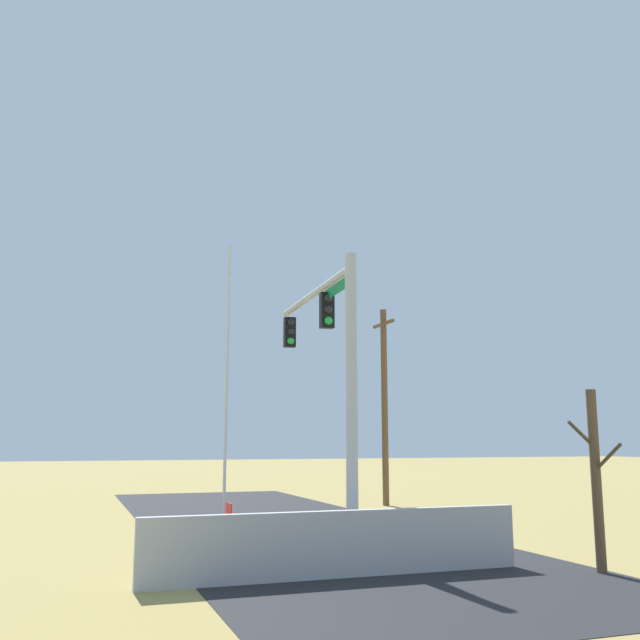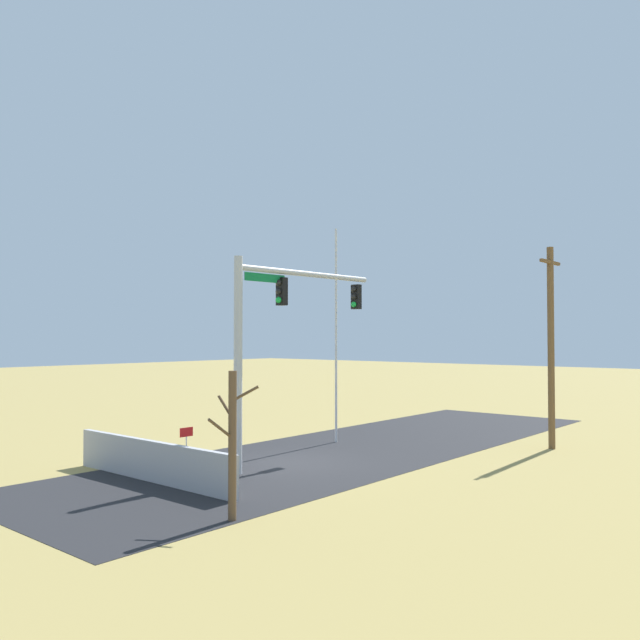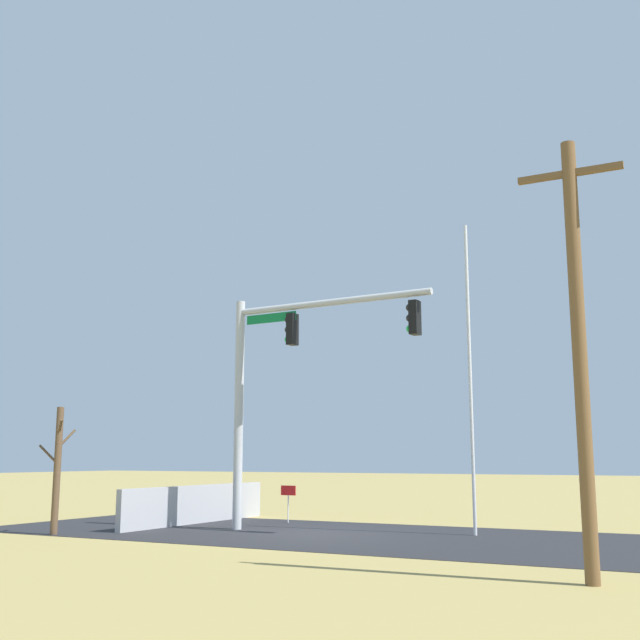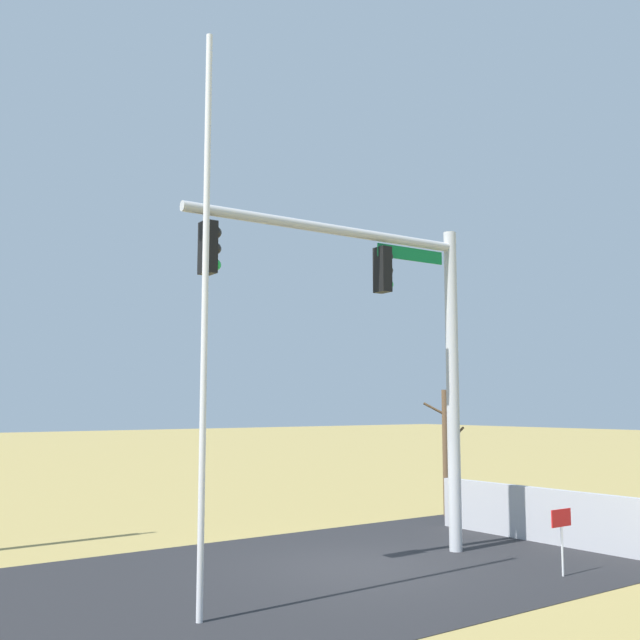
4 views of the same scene
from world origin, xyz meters
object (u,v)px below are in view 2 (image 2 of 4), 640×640
Objects in this scene: signal_mast at (276,323)px; flagpole at (336,335)px; utility_pole at (551,343)px; bare_tree at (232,443)px; open_sign at (186,436)px.

signal_mast is 0.78× the size of flagpole.
signal_mast is at bearing -31.69° from utility_pole.
signal_mast is 5.52m from flagpole.
bare_tree is at bearing -8.38° from utility_pole.
bare_tree is (10.58, 5.30, -2.63)m from flagpole.
flagpole is 12.12m from bare_tree.
signal_mast is 5.76× the size of open_sign.
flagpole is at bearing 169.00° from open_sign.
signal_mast reaches higher than bare_tree.
flagpole reaches higher than open_sign.
signal_mast is 7.14m from bare_tree.
utility_pole reaches higher than signal_mast.
bare_tree is at bearing 60.05° from open_sign.
flagpole is 7.77m from open_sign.
flagpole is 8.62m from utility_pole.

